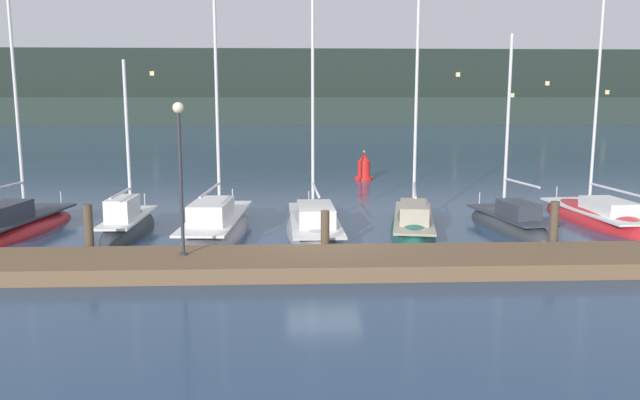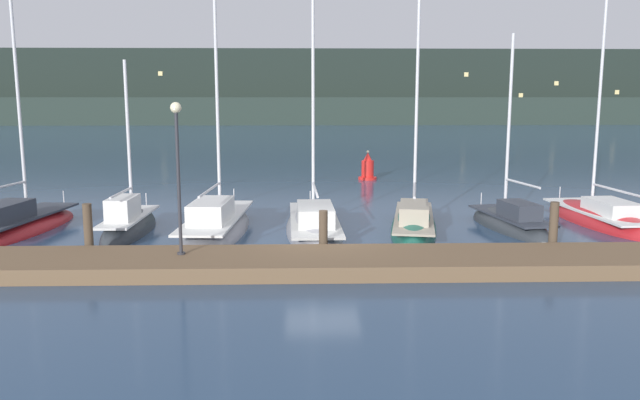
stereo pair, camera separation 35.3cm
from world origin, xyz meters
The scene contains 15 objects.
ground_plane centered at (0.00, 0.00, 0.00)m, with size 400.00×400.00×0.00m, color navy.
dock centered at (0.00, -2.36, 0.23)m, with size 39.26×2.80×0.45m, color brown.
mooring_pile_1 centered at (-7.45, -0.71, 0.87)m, with size 0.28×0.28×1.74m, color #4C3D2D.
mooring_pile_2 centered at (0.00, -0.71, 0.74)m, with size 0.28×0.28×1.48m, color #4C3D2D.
mooring_pile_3 centered at (7.45, -0.71, 0.86)m, with size 0.28×0.28×1.72m, color #4C3D2D.
sailboat_berth_2 centered at (-11.38, 3.08, 0.15)m, with size 2.93×7.52×10.43m.
sailboat_berth_3 centered at (-7.16, 2.81, 0.14)m, with size 1.49×5.49×7.19m.
sailboat_berth_4 centered at (-3.88, 2.68, 0.17)m, with size 2.60×8.24×11.61m.
sailboat_berth_5 centered at (-0.22, 3.10, 0.12)m, with size 2.34×8.34×11.22m.
sailboat_berth_6 centered at (3.57, 2.97, 0.11)m, with size 3.06×7.86×11.15m.
sailboat_berth_7 centered at (7.39, 3.25, 0.11)m, with size 2.49×5.77×8.11m.
sailboat_berth_8 centered at (11.42, 4.35, 0.09)m, with size 2.71×7.54×10.80m.
channel_buoy centered at (3.36, 17.94, 0.66)m, with size 1.14×1.14×1.81m.
dock_lamppost centered at (-4.26, -2.14, 3.40)m, with size 0.32×0.32×4.46m.
hillside_backdrop centered at (0.74, 105.89, 6.46)m, with size 240.00×23.00×13.98m.
Camera 2 is at (-0.65, -20.20, 5.06)m, focal length 35.00 mm.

